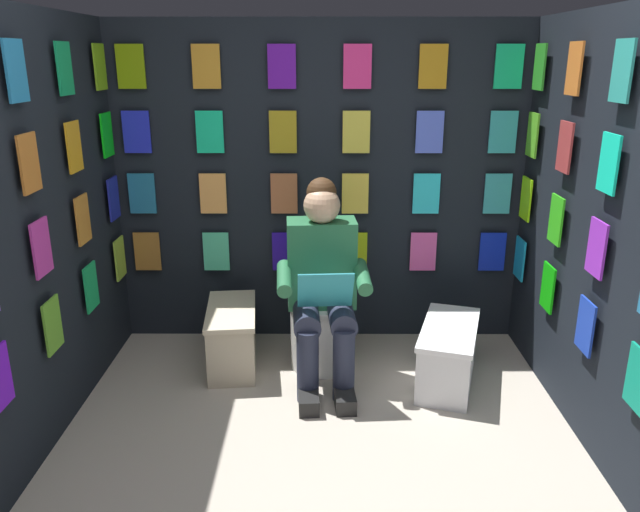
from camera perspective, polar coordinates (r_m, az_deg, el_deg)
display_wall_back at (r=4.06m, az=-0.03°, el=6.49°), size 2.73×0.14×2.07m
display_wall_left at (r=3.36m, az=23.80°, el=2.52°), size 0.14×1.92×2.07m
display_wall_right at (r=3.38m, az=-23.90°, el=2.56°), size 0.14×1.92×2.07m
toilet at (r=3.87m, az=0.06°, el=-5.17°), size 0.42×0.56×0.77m
person_reading at (r=3.56m, az=0.26°, el=-2.54°), size 0.54×0.70×1.19m
comic_longbox_near at (r=3.90m, az=-8.10°, el=-7.36°), size 0.35×0.64×0.38m
comic_longbox_far at (r=3.74m, az=11.70°, el=-8.87°), size 0.49×0.73×0.36m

